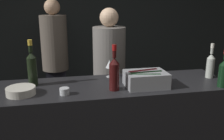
% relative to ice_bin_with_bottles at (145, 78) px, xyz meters
% --- Properties ---
extents(wall_back_chalkboard, '(6.40, 0.06, 2.80)m').
position_rel_ice_bin_with_bottles_xyz_m(wall_back_chalkboard, '(-0.26, 2.09, 0.26)').
color(wall_back_chalkboard, black).
rests_on(wall_back_chalkboard, ground_plane).
extents(bar_counter, '(2.03, 0.61, 1.07)m').
position_rel_ice_bin_with_bottles_xyz_m(bar_counter, '(-0.26, 0.10, -0.61)').
color(bar_counter, black).
rests_on(bar_counter, ground_plane).
extents(ice_bin_with_bottles, '(0.34, 0.25, 0.13)m').
position_rel_ice_bin_with_bottles_xyz_m(ice_bin_with_bottles, '(0.00, 0.00, 0.00)').
color(ice_bin_with_bottles, '#9EA0A5').
rests_on(ice_bin_with_bottles, bar_counter).
extents(bowl_white, '(0.22, 0.22, 0.06)m').
position_rel_ice_bin_with_bottles_xyz_m(bowl_white, '(-0.98, 0.01, -0.04)').
color(bowl_white, silver).
rests_on(bowl_white, bar_counter).
extents(wine_glass, '(0.07, 0.07, 0.16)m').
position_rel_ice_bin_with_bottles_xyz_m(wine_glass, '(-0.24, 0.32, 0.05)').
color(wine_glass, silver).
rests_on(wine_glass, bar_counter).
extents(candle_votive, '(0.07, 0.07, 0.05)m').
position_rel_ice_bin_with_bottles_xyz_m(candle_votive, '(-0.66, -0.06, -0.04)').
color(candle_votive, silver).
rests_on(candle_votive, bar_counter).
extents(white_wine_bottle, '(0.07, 0.07, 0.32)m').
position_rel_ice_bin_with_bottles_xyz_m(white_wine_bottle, '(0.66, 0.12, 0.06)').
color(white_wine_bottle, '#B2B7AD').
rests_on(white_wine_bottle, bar_counter).
extents(champagne_bottle, '(0.08, 0.08, 0.39)m').
position_rel_ice_bin_with_bottles_xyz_m(champagne_bottle, '(-0.91, 0.21, 0.09)').
color(champagne_bottle, black).
rests_on(champagne_bottle, bar_counter).
extents(red_wine_bottle_burgundy, '(0.08, 0.08, 0.31)m').
position_rel_ice_bin_with_bottles_xyz_m(red_wine_bottle_burgundy, '(0.62, -0.14, 0.06)').
color(red_wine_bottle_burgundy, black).
rests_on(red_wine_bottle_burgundy, bar_counter).
extents(red_wine_bottle_tall, '(0.08, 0.08, 0.37)m').
position_rel_ice_bin_with_bottles_xyz_m(red_wine_bottle_tall, '(-0.27, -0.03, 0.08)').
color(red_wine_bottle_tall, '#380F0F').
rests_on(red_wine_bottle_tall, bar_counter).
extents(person_in_hoodie, '(0.36, 0.36, 1.79)m').
position_rel_ice_bin_with_bottles_xyz_m(person_in_hoodie, '(-0.76, 1.63, -0.14)').
color(person_in_hoodie, black).
rests_on(person_in_hoodie, ground_plane).
extents(person_blond_tee, '(0.37, 0.37, 1.69)m').
position_rel_ice_bin_with_bottles_xyz_m(person_blond_tee, '(-0.13, 0.89, -0.20)').
color(person_blond_tee, black).
rests_on(person_blond_tee, ground_plane).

